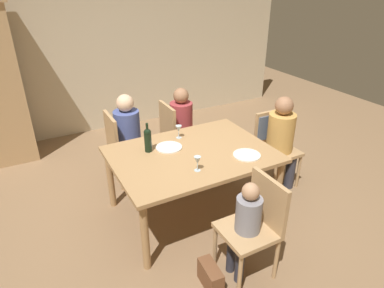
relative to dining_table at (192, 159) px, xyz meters
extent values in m
plane|color=#846647|center=(0.00, 0.00, -0.67)|extent=(10.00, 10.00, 0.00)
cube|color=beige|center=(0.00, 2.80, 0.68)|extent=(6.40, 0.12, 2.70)
cube|color=#A87F51|center=(0.00, 0.00, 0.06)|extent=(1.64, 1.20, 0.04)
cylinder|color=#A87F51|center=(-0.75, -0.53, -0.32)|extent=(0.07, 0.07, 0.71)
cylinder|color=#A87F51|center=(0.75, -0.53, -0.32)|extent=(0.07, 0.07, 0.71)
cylinder|color=#A87F51|center=(-0.75, 0.53, -0.32)|extent=(0.07, 0.07, 0.71)
cylinder|color=#A87F51|center=(0.75, 0.53, -0.32)|extent=(0.07, 0.07, 0.71)
cylinder|color=tan|center=(-0.18, 1.17, -0.45)|extent=(0.04, 0.04, 0.44)
cylinder|color=tan|center=(-0.18, 0.79, -0.45)|extent=(0.04, 0.04, 0.44)
cylinder|color=tan|center=(-0.56, 1.17, -0.45)|extent=(0.04, 0.04, 0.44)
cylinder|color=tan|center=(-0.56, 0.79, -0.45)|extent=(0.04, 0.04, 0.44)
cube|color=tan|center=(-0.37, 0.98, -0.21)|extent=(0.44, 0.44, 0.04)
cube|color=tan|center=(-0.57, 0.98, 0.03)|extent=(0.04, 0.44, 0.44)
cylinder|color=tan|center=(0.56, 1.17, -0.45)|extent=(0.04, 0.04, 0.44)
cylinder|color=tan|center=(0.56, 0.79, -0.45)|extent=(0.04, 0.04, 0.44)
cylinder|color=tan|center=(0.18, 1.17, -0.45)|extent=(0.04, 0.04, 0.44)
cylinder|color=tan|center=(0.18, 0.79, -0.45)|extent=(0.04, 0.04, 0.44)
cube|color=tan|center=(0.37, 0.98, -0.21)|extent=(0.44, 0.44, 0.04)
cube|color=tan|center=(0.17, 0.98, 0.03)|extent=(0.04, 0.44, 0.44)
cylinder|color=tan|center=(1.39, -0.19, -0.45)|extent=(0.04, 0.04, 0.44)
cylinder|color=tan|center=(1.01, -0.19, -0.45)|extent=(0.04, 0.04, 0.44)
cylinder|color=tan|center=(1.39, 0.19, -0.45)|extent=(0.04, 0.04, 0.44)
cylinder|color=tan|center=(1.01, 0.19, -0.45)|extent=(0.04, 0.04, 0.44)
cube|color=tan|center=(1.20, 0.00, -0.21)|extent=(0.44, 0.44, 0.04)
cube|color=tan|center=(1.20, 0.20, 0.03)|extent=(0.44, 0.04, 0.44)
cube|color=#4C5B75|center=(1.20, 0.20, 0.05)|extent=(0.40, 0.07, 0.31)
cylinder|color=tan|center=(-0.19, -1.17, -0.45)|extent=(0.04, 0.04, 0.44)
cylinder|color=tan|center=(-0.19, -0.79, -0.45)|extent=(0.04, 0.04, 0.44)
cylinder|color=tan|center=(0.19, -1.17, -0.45)|extent=(0.04, 0.04, 0.44)
cylinder|color=tan|center=(0.19, -0.79, -0.45)|extent=(0.04, 0.04, 0.44)
cube|color=tan|center=(0.00, -0.98, -0.21)|extent=(0.44, 0.44, 0.04)
cube|color=tan|center=(0.20, -0.98, 0.03)|extent=(0.04, 0.44, 0.44)
cylinder|color=#33333D|center=(-0.22, 1.07, -0.44)|extent=(0.11, 0.11, 0.46)
cylinder|color=#33333D|center=(-0.22, 0.88, -0.44)|extent=(0.11, 0.11, 0.46)
cylinder|color=#475699|center=(-0.37, 0.98, 0.03)|extent=(0.31, 0.31, 0.48)
sphere|color=beige|center=(-0.37, 0.98, 0.37)|extent=(0.21, 0.21, 0.21)
cylinder|color=#33333D|center=(0.51, 1.07, -0.44)|extent=(0.11, 0.11, 0.46)
cylinder|color=#33333D|center=(0.51, 0.89, -0.44)|extent=(0.11, 0.11, 0.46)
cylinder|color=#9E383D|center=(0.37, 0.98, 0.02)|extent=(0.30, 0.30, 0.45)
sphere|color=#996B4C|center=(0.37, 0.98, 0.34)|extent=(0.20, 0.20, 0.20)
cylinder|color=#33333D|center=(1.29, -0.15, -0.44)|extent=(0.12, 0.12, 0.46)
cylinder|color=#33333D|center=(1.10, -0.15, -0.44)|extent=(0.12, 0.12, 0.46)
cylinder|color=tan|center=(1.20, 0.00, 0.03)|extent=(0.32, 0.32, 0.49)
sphere|color=#996B4C|center=(1.20, 0.00, 0.38)|extent=(0.21, 0.21, 0.21)
cylinder|color=#33333D|center=(-0.10, -1.04, -0.44)|extent=(0.08, 0.08, 0.46)
cylinder|color=#33333D|center=(-0.10, -0.91, -0.44)|extent=(0.08, 0.08, 0.46)
cylinder|color=gray|center=(0.00, -0.98, -0.05)|extent=(0.22, 0.22, 0.33)
sphere|color=tan|center=(0.00, -0.98, 0.19)|extent=(0.14, 0.14, 0.14)
cylinder|color=black|center=(-0.38, 0.24, 0.18)|extent=(0.08, 0.08, 0.20)
sphere|color=black|center=(-0.38, 0.24, 0.29)|extent=(0.08, 0.08, 0.08)
cylinder|color=black|center=(-0.38, 0.24, 0.35)|extent=(0.03, 0.03, 0.09)
cylinder|color=silver|center=(0.04, 0.38, 0.08)|extent=(0.06, 0.06, 0.00)
cylinder|color=silver|center=(0.04, 0.38, 0.12)|extent=(0.01, 0.01, 0.07)
cone|color=silver|center=(0.04, 0.38, 0.19)|extent=(0.07, 0.07, 0.07)
cylinder|color=silver|center=(-0.12, -0.34, 0.08)|extent=(0.06, 0.06, 0.00)
cylinder|color=silver|center=(-0.12, -0.34, 0.12)|extent=(0.01, 0.01, 0.07)
cone|color=silver|center=(-0.12, -0.34, 0.19)|extent=(0.07, 0.07, 0.07)
cylinder|color=white|center=(0.46, -0.32, 0.08)|extent=(0.28, 0.28, 0.01)
cylinder|color=white|center=(-0.16, 0.21, 0.08)|extent=(0.28, 0.28, 0.01)
cube|color=brown|center=(-0.35, -0.98, -0.56)|extent=(0.14, 0.29, 0.22)
camera|label=1|loc=(-1.46, -2.71, 1.73)|focal=31.69mm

